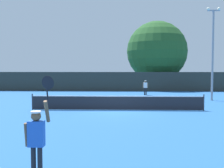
{
  "coord_description": "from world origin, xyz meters",
  "views": [
    {
      "loc": [
        0.34,
        -17.41,
        2.7
      ],
      "look_at": [
        -0.52,
        4.82,
        1.47
      ],
      "focal_mm": 42.37,
      "sensor_mm": 36.0,
      "label": 1
    }
  ],
  "objects_px": {
    "large_tree": "(157,51)",
    "player_serving": "(37,135)",
    "parked_car_near": "(193,83)",
    "light_pole": "(213,48)",
    "player_receiving": "(145,86)",
    "tennis_ball": "(116,107)"
  },
  "relations": [
    {
      "from": "large_tree",
      "to": "player_serving",
      "type": "bearing_deg",
      "value": -102.49
    },
    {
      "from": "large_tree",
      "to": "parked_car_near",
      "type": "relative_size",
      "value": 2.24
    },
    {
      "from": "player_serving",
      "to": "large_tree",
      "type": "relative_size",
      "value": 0.27
    },
    {
      "from": "player_serving",
      "to": "light_pole",
      "type": "height_order",
      "value": "light_pole"
    },
    {
      "from": "player_serving",
      "to": "large_tree",
      "type": "height_order",
      "value": "large_tree"
    },
    {
      "from": "player_serving",
      "to": "light_pole",
      "type": "distance_m",
      "value": 19.99
    },
    {
      "from": "player_receiving",
      "to": "tennis_ball",
      "type": "relative_size",
      "value": 22.65
    },
    {
      "from": "player_serving",
      "to": "parked_car_near",
      "type": "xyz_separation_m",
      "value": [
        12.31,
        32.14,
        -0.35
      ]
    },
    {
      "from": "player_receiving",
      "to": "parked_car_near",
      "type": "relative_size",
      "value": 0.37
    },
    {
      "from": "large_tree",
      "to": "parked_car_near",
      "type": "height_order",
      "value": "large_tree"
    },
    {
      "from": "player_receiving",
      "to": "tennis_ball",
      "type": "bearing_deg",
      "value": 72.76
    },
    {
      "from": "tennis_ball",
      "to": "large_tree",
      "type": "distance_m",
      "value": 20.26
    },
    {
      "from": "player_serving",
      "to": "light_pole",
      "type": "bearing_deg",
      "value": 59.89
    },
    {
      "from": "tennis_ball",
      "to": "parked_car_near",
      "type": "xyz_separation_m",
      "value": [
        10.71,
        19.82,
        0.74
      ]
    },
    {
      "from": "player_serving",
      "to": "parked_car_near",
      "type": "height_order",
      "value": "player_serving"
    },
    {
      "from": "light_pole",
      "to": "parked_car_near",
      "type": "height_order",
      "value": "light_pole"
    },
    {
      "from": "tennis_ball",
      "to": "light_pole",
      "type": "distance_m",
      "value": 10.55
    },
    {
      "from": "player_receiving",
      "to": "tennis_ball",
      "type": "height_order",
      "value": "player_receiving"
    },
    {
      "from": "player_receiving",
      "to": "light_pole",
      "type": "distance_m",
      "value": 7.98
    },
    {
      "from": "light_pole",
      "to": "parked_car_near",
      "type": "xyz_separation_m",
      "value": [
        2.43,
        15.11,
        -3.8
      ]
    },
    {
      "from": "tennis_ball",
      "to": "parked_car_near",
      "type": "relative_size",
      "value": 0.02
    },
    {
      "from": "large_tree",
      "to": "tennis_ball",
      "type": "bearing_deg",
      "value": -105.72
    }
  ]
}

